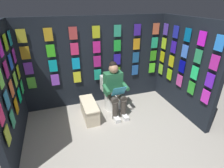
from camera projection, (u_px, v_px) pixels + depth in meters
The scene contains 7 objects.
ground_plane at pixel (126, 155), 2.98m from camera, with size 30.00×30.00×0.00m, color #9E998E.
display_wall_back at pixel (96, 62), 4.17m from camera, with size 3.47×0.14×2.08m.
display_wall_left at pixel (185, 67), 3.81m from camera, with size 0.14×1.88×2.08m.
display_wall_right at pixel (7, 91), 2.84m from camera, with size 0.14×1.88×2.08m.
toilet at pixel (111, 95), 4.19m from camera, with size 0.41×0.56×0.77m.
person_reading at pixel (115, 89), 3.88m from camera, with size 0.54×0.70×1.19m.
comic_longbox_near at pixel (89, 110), 3.86m from camera, with size 0.31×0.78×0.37m.
Camera 1 is at (0.90, 1.98, 2.38)m, focal length 28.15 mm.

